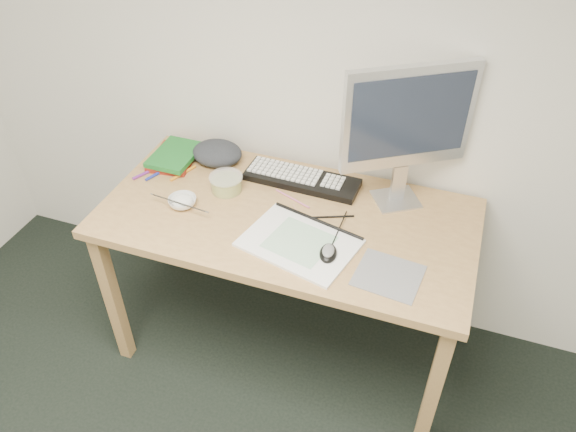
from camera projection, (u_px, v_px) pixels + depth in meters
name	position (u px, v px, depth m)	size (l,w,h in m)	color
desk	(287.00, 231.00, 2.15)	(1.40, 0.70, 0.75)	tan
mousepad	(388.00, 275.00, 1.85)	(0.21, 0.19, 0.00)	slate
sketchpad	(299.00, 243.00, 1.97)	(0.38, 0.27, 0.01)	white
keyboard	(302.00, 179.00, 2.25)	(0.46, 0.15, 0.03)	black
monitor	(408.00, 121.00, 1.95)	(0.42, 0.28, 0.55)	silver
mouse	(328.00, 251.00, 1.91)	(0.06, 0.10, 0.03)	black
rice_bowl	(182.00, 202.00, 2.13)	(0.11, 0.11, 0.03)	white
chopsticks	(179.00, 203.00, 2.09)	(0.02, 0.02, 0.25)	silver
fruit_tub	(226.00, 183.00, 2.20)	(0.13, 0.13, 0.06)	#E2CB4F
book_red	(174.00, 158.00, 2.37)	(0.17, 0.22, 0.02)	maroon
book_green	(175.00, 155.00, 2.35)	(0.17, 0.23, 0.02)	#1A6A25
cloth_lump	(217.00, 153.00, 2.35)	(0.18, 0.15, 0.07)	#23262A
pencil_pink	(293.00, 199.00, 2.17)	(0.01, 0.01, 0.17)	#D46A9C
pencil_tan	(300.00, 218.00, 2.08)	(0.01, 0.01, 0.17)	tan
pencil_black	(328.00, 217.00, 2.08)	(0.01, 0.01, 0.20)	black
marker_blue	(159.00, 173.00, 2.30)	(0.01, 0.01, 0.13)	#1D2AA0
marker_orange	(183.00, 173.00, 2.29)	(0.01, 0.01, 0.13)	orange
marker_purple	(147.00, 172.00, 2.30)	(0.01, 0.01, 0.14)	#6D2485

